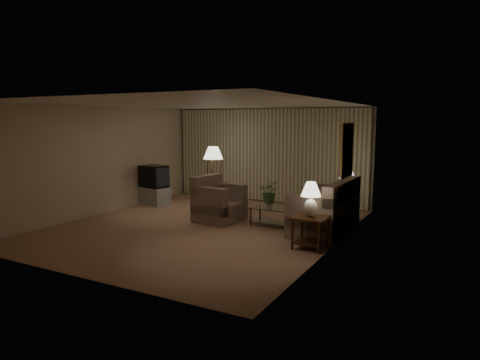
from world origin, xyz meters
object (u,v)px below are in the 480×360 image
object	(u,v)px
table_lamp_near	(311,196)
crt_tv	(154,176)
armchair	(219,203)
table_lamp_far	(347,179)
side_table_far	(346,203)
vase	(270,203)
tv_cabinet	(155,196)
side_table_near	(310,226)
sofa	(324,211)
floor_lamp	(213,175)
ottoman	(230,204)
coffee_table	(276,214)

from	to	relation	value
table_lamp_near	crt_tv	world-z (taller)	table_lamp_near
armchair	table_lamp_far	xyz separation A→B (m)	(2.60, 1.53, 0.57)
side_table_far	table_lamp_far	distance (m)	0.58
vase	tv_cabinet	bearing A→B (deg)	170.59
armchair	side_table_near	size ratio (longest dim) A/B	1.97
sofa	side_table_far	xyz separation A→B (m)	(0.15, 1.25, -0.04)
sofa	tv_cabinet	world-z (taller)	sofa
armchair	crt_tv	world-z (taller)	crt_tv
sofa	side_table_near	distance (m)	1.36
armchair	tv_cabinet	bearing A→B (deg)	78.41
crt_tv	sofa	bearing A→B (deg)	4.03
table_lamp_near	tv_cabinet	distance (m)	5.58
crt_tv	floor_lamp	world-z (taller)	floor_lamp
side_table_near	ottoman	world-z (taller)	side_table_near
side_table_far	vase	xyz separation A→B (m)	(-1.38, -1.35, 0.10)
sofa	vase	bearing A→B (deg)	-83.51
side_table_near	tv_cabinet	world-z (taller)	side_table_near
floor_lamp	coffee_table	bearing A→B (deg)	-27.29
side_table_far	coffee_table	bearing A→B (deg)	-132.41
side_table_far	ottoman	size ratio (longest dim) A/B	1.04
armchair	tv_cabinet	distance (m)	2.73
crt_tv	ottoman	bearing A→B (deg)	14.76
side_table_far	table_lamp_far	xyz separation A→B (m)	(-0.00, -0.00, 0.58)
sofa	crt_tv	world-z (taller)	crt_tv
side_table_far	tv_cabinet	xyz separation A→B (m)	(-5.20, -0.72, -0.15)
table_lamp_near	floor_lamp	world-z (taller)	floor_lamp
side_table_far	ottoman	distance (m)	2.95
ottoman	side_table_near	bearing A→B (deg)	-35.64
sofa	side_table_far	world-z (taller)	sofa
table_lamp_near	crt_tv	distance (m)	5.53
vase	ottoman	bearing A→B (deg)	151.39
tv_cabinet	armchair	bearing A→B (deg)	-7.18
ottoman	vase	distance (m)	1.75
coffee_table	vase	distance (m)	0.27
side_table_near	vase	size ratio (longest dim) A/B	3.57
sofa	crt_tv	xyz separation A→B (m)	(-5.05, 0.53, 0.37)
table_lamp_near	table_lamp_far	xyz separation A→B (m)	(-0.00, 2.60, 0.01)
table_lamp_near	side_table_far	bearing A→B (deg)	90.00
armchair	coffee_table	distance (m)	1.38
coffee_table	crt_tv	xyz separation A→B (m)	(-3.97, 0.63, 0.53)
table_lamp_near	tv_cabinet	bearing A→B (deg)	160.10
table_lamp_far	coffee_table	xyz separation A→B (m)	(-1.23, -1.35, -0.71)
tv_cabinet	ottoman	world-z (taller)	tv_cabinet
tv_cabinet	table_lamp_far	bearing A→B (deg)	17.91
crt_tv	floor_lamp	size ratio (longest dim) A/B	0.48
sofa	vase	distance (m)	1.24
coffee_table	crt_tv	size ratio (longest dim) A/B	1.45
armchair	floor_lamp	xyz separation A→B (m)	(-1.04, 1.41, 0.44)
table_lamp_far	tv_cabinet	bearing A→B (deg)	-172.14
ottoman	side_table_far	bearing A→B (deg)	10.34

